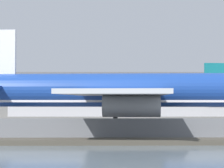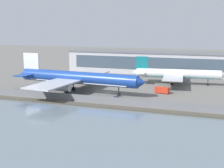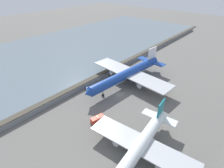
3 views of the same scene
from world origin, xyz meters
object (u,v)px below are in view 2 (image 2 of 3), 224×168
Objects in this scene: passenger_jet_white_teal at (177,74)px; baggage_tug at (115,100)px; ops_van at (162,90)px; cargo_jet_blue at (76,78)px.

baggage_tug is at bearing -110.35° from passenger_jet_white_teal.
baggage_tug is 0.64× the size of ops_van.
passenger_jet_white_teal is at bearing 82.82° from ops_van.
cargo_jet_blue is 1.33× the size of passenger_jet_white_teal.
ops_van is at bearing 16.04° from cargo_jet_blue.
cargo_jet_blue is at bearing -138.93° from passenger_jet_white_teal.
cargo_jet_blue is 44.02m from passenger_jet_white_teal.
cargo_jet_blue is 21.70m from baggage_tug.
cargo_jet_blue is 15.00× the size of baggage_tug.
passenger_jet_white_teal reaches higher than baggage_tug.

